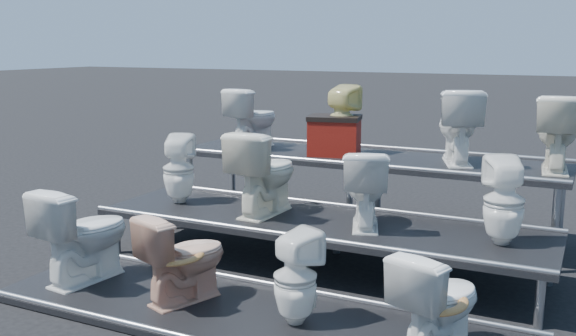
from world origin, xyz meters
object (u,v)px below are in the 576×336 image
at_px(toilet_1, 184,257).
at_px(toilet_11, 557,133).
at_px(toilet_7, 504,201).
at_px(red_crate, 334,137).
at_px(toilet_6, 365,188).
at_px(toilet_4, 179,169).
at_px(toilet_10, 458,126).
at_px(toilet_2, 296,277).
at_px(toilet_9, 342,120).
at_px(toilet_3, 438,301).
at_px(toilet_5, 264,172).
at_px(toilet_0, 84,233).
at_px(toilet_8, 253,118).

bearing_deg(toilet_1, toilet_11, -113.38).
relative_size(toilet_7, red_crate, 1.35).
xyz_separation_m(toilet_6, toilet_7, (1.17, 0.00, 0.01)).
bearing_deg(toilet_4, toilet_10, -172.69).
distance_m(toilet_2, toilet_9, 2.81).
xyz_separation_m(toilet_3, toilet_4, (-2.96, 1.30, 0.40)).
bearing_deg(toilet_5, toilet_0, 54.10).
height_order(toilet_0, toilet_5, toilet_5).
bearing_deg(toilet_9, toilet_5, 85.05).
relative_size(toilet_6, red_crate, 1.31).
bearing_deg(toilet_0, toilet_9, -109.87).
bearing_deg(toilet_2, toilet_0, 24.62).
relative_size(toilet_2, toilet_6, 1.00).
distance_m(toilet_7, toilet_8, 3.32).
xyz_separation_m(toilet_5, toilet_10, (1.53, 1.30, 0.38)).
distance_m(toilet_7, toilet_11, 1.39).
relative_size(toilet_1, toilet_5, 0.89).
relative_size(toilet_4, red_crate, 1.32).
distance_m(toilet_3, toilet_6, 1.66).
distance_m(toilet_4, toilet_11, 3.71).
bearing_deg(toilet_8, toilet_3, 147.83).
bearing_deg(red_crate, toilet_6, -69.70).
bearing_deg(toilet_9, toilet_2, 111.36).
bearing_deg(toilet_10, toilet_7, 97.42).
xyz_separation_m(toilet_5, toilet_6, (1.01, 0.00, -0.05)).
xyz_separation_m(toilet_0, toilet_4, (0.06, 1.30, 0.34)).
bearing_deg(toilet_11, toilet_3, 74.07).
distance_m(toilet_6, red_crate, 1.47).
relative_size(toilet_3, toilet_4, 1.01).
relative_size(toilet_5, toilet_8, 1.16).
relative_size(toilet_8, toilet_9, 0.91).
xyz_separation_m(toilet_3, toilet_10, (-0.44, 2.60, 0.83)).
bearing_deg(toilet_9, toilet_11, -173.11).
bearing_deg(toilet_7, toilet_2, 23.52).
height_order(toilet_9, toilet_11, toilet_9).
bearing_deg(toilet_4, toilet_9, -154.11).
bearing_deg(toilet_0, toilet_11, -136.39).
relative_size(toilet_6, toilet_8, 1.01).
bearing_deg(toilet_2, toilet_10, -78.17).
relative_size(toilet_5, toilet_7, 1.12).
bearing_deg(toilet_4, toilet_0, 67.28).
xyz_separation_m(toilet_6, toilet_8, (-1.85, 1.30, 0.40)).
bearing_deg(toilet_8, toilet_11, -169.45).
distance_m(toilet_7, red_crate, 2.32).
height_order(toilet_4, toilet_10, toilet_10).
relative_size(toilet_2, toilet_11, 0.95).
relative_size(toilet_4, toilet_5, 0.87).
xyz_separation_m(toilet_1, toilet_2, (0.97, 0.00, -0.01)).
bearing_deg(toilet_10, toilet_6, 48.93).
bearing_deg(toilet_7, toilet_0, -0.98).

